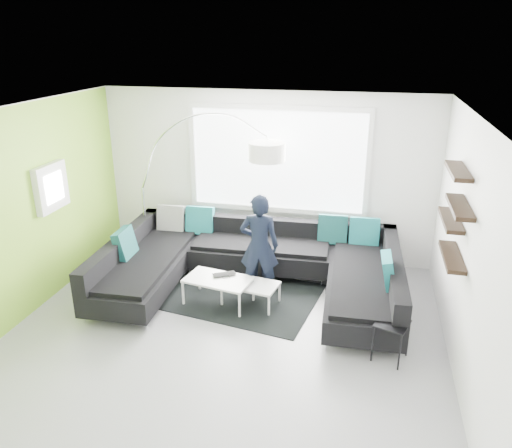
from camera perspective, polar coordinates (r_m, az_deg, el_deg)
The scene contains 9 objects.
ground at distance 6.63m, azimuth -3.45°, elevation -12.18°, with size 5.50×5.50×0.00m, color gray.
room_shell at distance 6.02m, azimuth -2.94°, elevation 3.41°, with size 5.54×5.04×2.82m.
sectional_sofa at distance 7.29m, azimuth -0.52°, elevation -5.29°, with size 4.28×2.74×0.91m.
rug at distance 7.43m, azimuth -1.86°, elevation -8.16°, with size 2.20×1.60×0.01m, color black.
coffee_table at distance 7.15m, azimuth -2.48°, elevation -7.70°, with size 1.19×0.69×0.39m, color white.
arc_lamp at distance 8.30m, azimuth -12.86°, elevation 3.98°, with size 2.36×0.72×2.54m, color silver, non-canonical shape.
side_table at distance 6.22m, azimuth 15.13°, elevation -12.75°, with size 0.36×0.36×0.49m, color black.
person at distance 7.17m, azimuth 0.37°, elevation -2.47°, with size 0.59×0.42×1.54m, color black.
laptop at distance 7.13m, azimuth -3.57°, elevation -5.95°, with size 0.39×0.35×0.03m, color black.
Camera 1 is at (1.60, -5.32, 3.63)m, focal length 35.00 mm.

